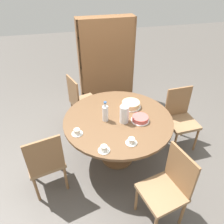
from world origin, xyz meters
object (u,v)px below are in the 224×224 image
at_px(chair_d, 167,187).
at_px(water_bottle, 105,113).
at_px(bookshelf, 106,64).
at_px(cup_c, 77,132).
at_px(chair_b, 82,101).
at_px(cake_main, 131,104).
at_px(chair_a, 180,117).
at_px(cake_second, 140,119).
at_px(cup_a, 131,141).
at_px(chair_c, 45,161).
at_px(cup_b, 104,149).
at_px(coffee_pot, 124,114).

xyz_separation_m(chair_d, water_bottle, (-0.45, 0.98, 0.36)).
relative_size(bookshelf, cup_c, 12.19).
bearing_deg(chair_b, bookshelf, -57.12).
distance_m(cake_main, cup_c, 0.90).
bearing_deg(cake_main, chair_a, -8.12).
bearing_deg(cake_second, cup_a, -122.55).
relative_size(chair_c, cake_second, 3.92).
xyz_separation_m(cake_second, cup_c, (-0.82, -0.07, -0.00)).
distance_m(cup_a, cup_b, 0.33).
relative_size(chair_b, coffee_pot, 3.44).
height_order(coffee_pot, cake_second, coffee_pot).
xyz_separation_m(cake_main, cup_b, (-0.54, -0.75, -0.01)).
distance_m(chair_d, water_bottle, 1.13).
height_order(coffee_pot, cake_main, coffee_pot).
bearing_deg(chair_d, chair_c, -130.76).
distance_m(chair_c, cake_second, 1.27).
relative_size(bookshelf, coffee_pot, 6.05).
bearing_deg(chair_d, cake_second, 168.83).
height_order(cake_main, cake_second, cake_main).
height_order(cake_second, cup_c, cup_c).
bearing_deg(water_bottle, cup_b, -103.83).
height_order(chair_a, cup_a, chair_a).
bearing_deg(water_bottle, cake_second, -15.47).
xyz_separation_m(bookshelf, coffee_pot, (-0.15, -1.76, 0.08)).
height_order(chair_c, cup_a, chair_c).
bearing_deg(chair_d, cake_main, 169.32).
xyz_separation_m(chair_c, coffee_pot, (1.02, 0.22, 0.37)).
bearing_deg(cup_c, bookshelf, 67.67).
bearing_deg(cup_b, cup_a, 7.68).
bearing_deg(cup_c, coffee_pot, 9.22).
xyz_separation_m(coffee_pot, water_bottle, (-0.23, 0.09, -0.01)).
bearing_deg(water_bottle, chair_a, 5.44).
distance_m(coffee_pot, water_bottle, 0.24).
bearing_deg(bookshelf, cup_c, 67.67).
distance_m(cake_second, cup_b, 0.70).
bearing_deg(cake_second, water_bottle, 164.53).
xyz_separation_m(chair_c, cup_b, (0.67, -0.23, 0.27)).
bearing_deg(chair_c, cake_main, -170.03).
bearing_deg(cup_c, water_bottle, 25.62).
distance_m(cup_a, cup_c, 0.66).
xyz_separation_m(cake_second, cup_a, (-0.24, -0.37, -0.00)).
height_order(chair_b, chair_d, same).
height_order(chair_d, coffee_pot, coffee_pot).
relative_size(chair_b, chair_d, 1.00).
bearing_deg(chair_a, cake_second, -165.58).
xyz_separation_m(chair_b, water_bottle, (0.21, -0.93, 0.36)).
height_order(coffee_pot, water_bottle, water_bottle).
xyz_separation_m(chair_c, cake_main, (1.21, 0.52, 0.28)).
relative_size(coffee_pot, cup_a, 2.02).
height_order(chair_a, bookshelf, bookshelf).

